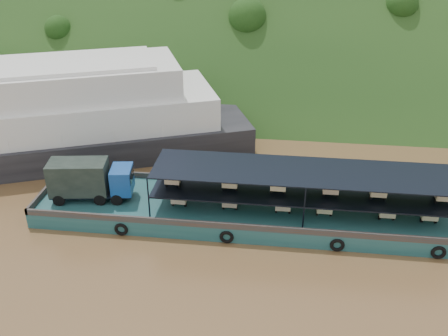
# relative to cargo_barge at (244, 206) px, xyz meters

# --- Properties ---
(ground) EXTENTS (160.00, 160.00, 0.00)m
(ground) POSITION_rel_cargo_barge_xyz_m (0.09, -0.66, -1.12)
(ground) COLOR brown
(ground) RESTS_ON ground
(hillside) EXTENTS (140.00, 39.60, 39.60)m
(hillside) POSITION_rel_cargo_barge_xyz_m (0.09, 35.34, -1.12)
(hillside) COLOR #173413
(hillside) RESTS_ON ground
(cargo_barge) EXTENTS (35.00, 7.18, 4.54)m
(cargo_barge) POSITION_rel_cargo_barge_xyz_m (0.00, 0.00, 0.00)
(cargo_barge) COLOR #15474A
(cargo_barge) RESTS_ON ground
(passenger_ferry) EXTENTS (46.41, 27.42, 9.20)m
(passenger_ferry) POSITION_rel_cargo_barge_xyz_m (-23.13, 8.51, 2.87)
(passenger_ferry) COLOR black
(passenger_ferry) RESTS_ON ground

